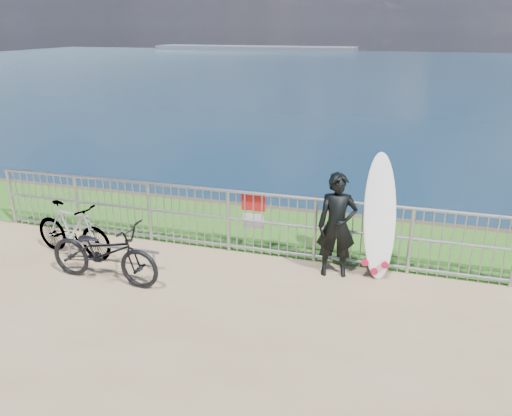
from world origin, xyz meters
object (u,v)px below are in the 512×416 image
(surfer, at_px, (337,226))
(bicycle_far, at_px, (73,229))
(bicycle_near, at_px, (104,252))
(surfboard, at_px, (379,221))

(surfer, bearing_deg, bicycle_far, 175.63)
(bicycle_near, xyz_separation_m, bicycle_far, (-1.01, 0.65, -0.01))
(surfer, distance_m, bicycle_far, 4.40)
(bicycle_near, bearing_deg, bicycle_far, 59.92)
(bicycle_near, distance_m, bicycle_far, 1.21)
(surfboard, height_order, bicycle_far, surfboard)
(surfboard, xyz_separation_m, bicycle_far, (-4.97, -0.75, -0.42))
(surfer, relative_size, bicycle_far, 1.04)
(bicycle_far, bearing_deg, bicycle_near, -114.36)
(surfer, xyz_separation_m, bicycle_near, (-3.33, -1.23, -0.34))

